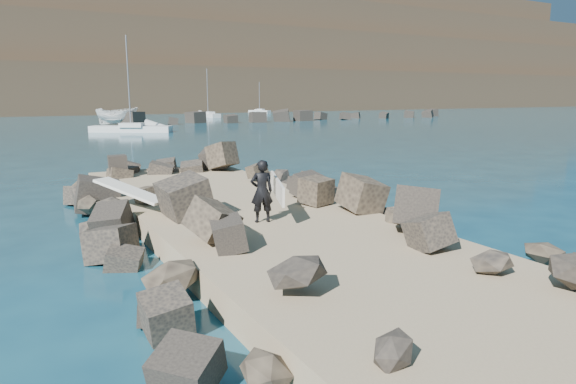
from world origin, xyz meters
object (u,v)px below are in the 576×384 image
(boat_imported, at_px, (117,116))
(surfer_with_board, at_px, (264,191))
(sailboat_f, at_px, (260,112))
(surfboard_resting, at_px, (130,195))

(boat_imported, xyz_separation_m, surfer_with_board, (-7.28, -57.52, 0.29))
(boat_imported, distance_m, sailboat_f, 42.46)
(surfboard_resting, relative_size, boat_imported, 0.40)
(boat_imported, bearing_deg, sailboat_f, -12.47)
(boat_imported, height_order, sailboat_f, sailboat_f)
(boat_imported, bearing_deg, surfer_with_board, -148.16)
(surfboard_resting, xyz_separation_m, surfer_with_board, (2.73, -3.10, 0.38))
(boat_imported, height_order, surfer_with_board, boat_imported)
(surfer_with_board, bearing_deg, sailboat_f, 64.23)
(surfer_with_board, bearing_deg, surfboard_resting, 131.31)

